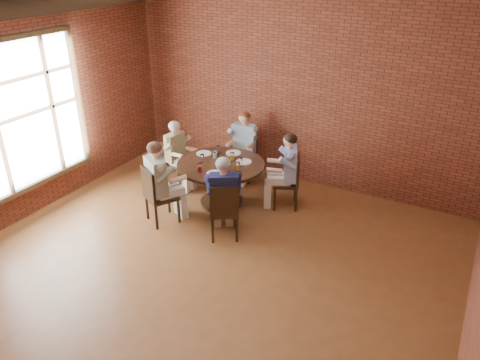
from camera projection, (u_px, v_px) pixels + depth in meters
The scene contains 29 objects.
floor at pixel (189, 281), 6.15m from camera, with size 7.00×7.00×0.00m, color brown.
ceiling at pixel (172, 7), 4.63m from camera, with size 7.00×7.00×0.00m, color white.
wall_back at pixel (298, 90), 8.13m from camera, with size 7.00×7.00×0.00m, color brown.
ceiling_beam at pixel (11, 7), 5.74m from camera, with size 0.22×6.90×0.26m, color black.
window at pixel (25, 115), 7.10m from camera, with size 0.10×2.16×2.36m.
dining_table at pixel (221, 175), 7.78m from camera, with size 1.44×1.44×0.75m.
chair_a at pixel (291, 179), 7.71m from camera, with size 0.54×0.54×0.92m.
diner_a at pixel (286, 171), 7.65m from camera, with size 0.51×0.62×1.30m, color #3E51A1, non-canonical shape.
chair_b at pixel (245, 152), 8.72m from camera, with size 0.46×0.46×0.92m.
diner_b at pixel (243, 146), 8.59m from camera, with size 0.51×0.63×1.31m, color #8FA5B6, non-canonical shape.
chair_c at pixel (175, 161), 8.41m from camera, with size 0.44×0.44×0.88m.
diner_c at pixel (178, 155), 8.31m from camera, with size 0.47×0.58×1.24m, color brown, non-canonical shape.
chair_d at pixel (156, 193), 7.24m from camera, with size 0.60×0.60×0.95m.
diner_d at pixel (161, 183), 7.20m from camera, with size 0.54×0.67×1.36m, color gray, non-canonical shape.
chair_e at pixel (224, 210), 6.82m from camera, with size 0.57×0.57×0.92m.
diner_e at pixel (224, 198), 6.82m from camera, with size 0.51×0.63×1.31m, color #16193E, non-canonical shape.
plate_a at pixel (244, 162), 7.71m from camera, with size 0.26×0.26×0.01m, color white.
plate_b at pixel (234, 153), 8.04m from camera, with size 0.26×0.26×0.01m, color white.
plate_c at pixel (204, 153), 8.03m from camera, with size 0.26×0.26×0.01m, color white.
plate_d at pixel (215, 174), 7.31m from camera, with size 0.26×0.26×0.01m, color white.
glass_a at pixel (241, 162), 7.57m from camera, with size 0.07×0.07×0.14m, color white.
glass_b at pixel (232, 156), 7.75m from camera, with size 0.07×0.07×0.14m, color white.
glass_c at pixel (218, 150), 8.01m from camera, with size 0.07×0.07×0.14m, color white.
glass_d at pixel (215, 154), 7.83m from camera, with size 0.07×0.07×0.14m, color white.
glass_e at pixel (202, 158), 7.68m from camera, with size 0.07×0.07×0.14m, color white.
glass_f at pixel (200, 168), 7.36m from camera, with size 0.07×0.07×0.14m, color white.
glass_g at pixel (222, 164), 7.49m from camera, with size 0.07×0.07×0.14m, color white.
glass_h at pixel (238, 166), 7.40m from camera, with size 0.07×0.07×0.14m, color white.
smartphone at pixel (221, 174), 7.29m from camera, with size 0.07×0.14×0.01m, color black.
Camera 1 is at (2.96, -3.97, 3.94)m, focal length 35.00 mm.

